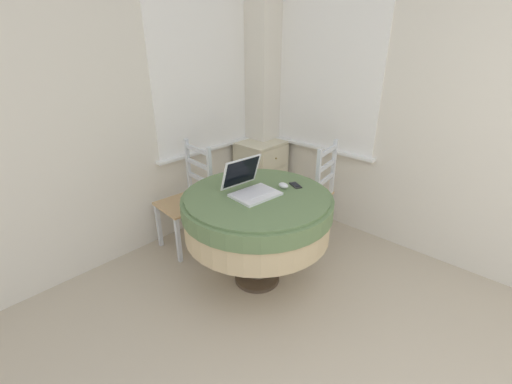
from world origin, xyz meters
TOP-DOWN VIEW (x-y plane):
  - corner_room_shell at (1.34, 2.05)m, footprint 4.51×5.06m
  - round_dining_table at (0.96, 2.08)m, footprint 1.11×1.11m
  - laptop at (0.95, 2.13)m, footprint 0.36×0.36m
  - computer_mouse at (1.18, 2.01)m, footprint 0.05×0.08m
  - cell_phone at (1.28, 1.97)m, footprint 0.10×0.13m
  - dining_chair_near_back_window at (0.93, 2.89)m, footprint 0.45×0.43m
  - dining_chair_near_right_window at (1.78, 2.16)m, footprint 0.46×0.47m
  - corner_cabinet at (1.98, 2.95)m, footprint 0.49×0.44m

SIDE VIEW (x-z plane):
  - corner_cabinet at x=1.98m, z-range 0.00..0.77m
  - dining_chair_near_back_window at x=0.93m, z-range -0.03..0.94m
  - dining_chair_near_right_window at x=1.78m, z-range -0.03..0.94m
  - round_dining_table at x=0.96m, z-range 0.23..0.99m
  - cell_phone at x=1.28m, z-range 0.76..0.77m
  - computer_mouse at x=1.18m, z-range 0.76..0.80m
  - laptop at x=0.95m, z-range 0.69..0.94m
  - corner_room_shell at x=1.34m, z-range 0.00..2.55m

